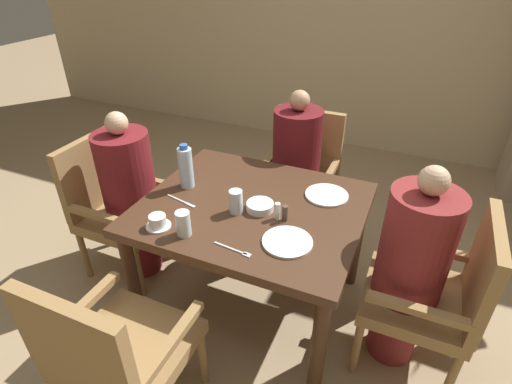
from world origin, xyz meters
TOP-DOWN VIEW (x-y plane):
  - ground_plane at (0.00, 0.00)m, footprint 16.00×16.00m
  - wall_back at (0.00, 2.55)m, footprint 8.00×0.06m
  - dining_table at (0.00, 0.00)m, footprint 1.14×0.96m
  - chair_left_side at (-0.95, 0.00)m, footprint 0.50×0.50m
  - diner_in_left_chair at (-0.81, 0.00)m, footprint 0.32×0.32m
  - chair_far_side at (0.00, 0.87)m, footprint 0.50×0.50m
  - diner_in_far_chair at (-0.00, 0.73)m, footprint 0.32×0.32m
  - chair_right_side at (0.95, 0.00)m, footprint 0.50×0.50m
  - diner_in_right_chair at (0.81, 0.00)m, footprint 0.32×0.32m
  - chair_near_corner at (-0.23, -0.87)m, footprint 0.50×0.50m
  - plate_main_left at (0.33, 0.24)m, footprint 0.23×0.23m
  - plate_main_right at (0.27, -0.22)m, footprint 0.23×0.23m
  - teacup_with_saucer at (-0.34, -0.35)m, footprint 0.12×0.12m
  - bowl_small at (0.06, -0.03)m, footprint 0.14×0.14m
  - water_bottle at (-0.41, 0.03)m, footprint 0.08×0.08m
  - glass_tall_near at (-0.05, -0.09)m, footprint 0.07×0.07m
  - glass_tall_mid at (-0.19, -0.36)m, footprint 0.07×0.07m
  - salt_shaker at (0.16, -0.06)m, footprint 0.03×0.03m
  - pepper_shaker at (0.20, -0.06)m, footprint 0.03×0.03m
  - fork_beside_plate at (0.08, -0.37)m, footprint 0.19×0.04m
  - knife_beside_plate at (-0.35, -0.12)m, footprint 0.20×0.06m

SIDE VIEW (x-z plane):
  - ground_plane at x=0.00m, z-range 0.00..0.00m
  - chair_left_side at x=-0.95m, z-range 0.04..0.93m
  - chair_far_side at x=0.00m, z-range 0.04..0.93m
  - chair_right_side at x=0.95m, z-range 0.04..0.93m
  - chair_near_corner at x=-0.23m, z-range 0.04..0.93m
  - diner_in_left_chair at x=-0.81m, z-range 0.01..1.12m
  - diner_in_far_chair at x=0.00m, z-range 0.01..1.14m
  - diner_in_right_chair at x=0.81m, z-range 0.01..1.14m
  - dining_table at x=0.00m, z-range 0.27..0.99m
  - fork_beside_plate at x=0.08m, z-range 0.73..0.73m
  - knife_beside_plate at x=-0.35m, z-range 0.73..0.73m
  - plate_main_left at x=0.33m, z-range 0.73..0.74m
  - plate_main_right at x=0.27m, z-range 0.73..0.74m
  - bowl_small at x=0.06m, z-range 0.73..0.77m
  - teacup_with_saucer at x=-0.34m, z-range 0.72..0.79m
  - pepper_shaker at x=0.20m, z-range 0.73..0.81m
  - salt_shaker at x=0.16m, z-range 0.73..0.81m
  - glass_tall_near at x=-0.05m, z-range 0.73..0.85m
  - glass_tall_mid at x=-0.19m, z-range 0.73..0.85m
  - water_bottle at x=-0.41m, z-range 0.72..0.97m
  - wall_back at x=0.00m, z-range 0.00..2.80m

